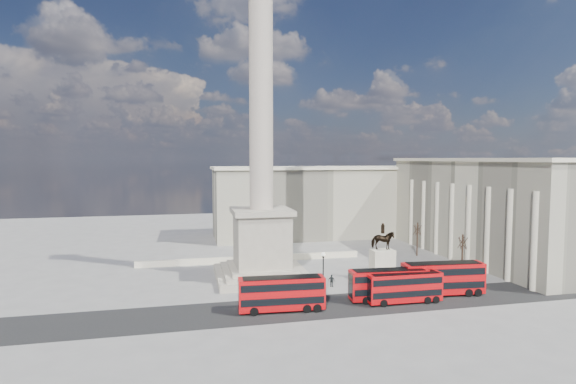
% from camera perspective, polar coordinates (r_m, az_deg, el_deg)
% --- Properties ---
extents(ground, '(180.00, 180.00, 0.00)m').
position_cam_1_polar(ground, '(66.26, -2.62, -11.94)').
color(ground, gray).
rests_on(ground, ground).
extents(asphalt_road, '(120.00, 9.00, 0.01)m').
position_cam_1_polar(asphalt_road, '(58.10, 4.21, -14.30)').
color(asphalt_road, '#272727').
rests_on(asphalt_road, ground).
extents(nelsons_column, '(14.00, 14.00, 49.85)m').
position_cam_1_polar(nelsons_column, '(68.79, -3.39, -0.39)').
color(nelsons_column, '#AAA28E').
rests_on(nelsons_column, ground).
extents(balustrade_wall, '(40.00, 0.60, 1.10)m').
position_cam_1_polar(balustrade_wall, '(81.43, -4.64, -8.48)').
color(balustrade_wall, beige).
rests_on(balustrade_wall, ground).
extents(building_east, '(19.00, 46.00, 18.60)m').
position_cam_1_polar(building_east, '(92.31, 24.80, -1.83)').
color(building_east, beige).
rests_on(building_east, ground).
extents(building_northeast, '(51.00, 17.00, 16.60)m').
position_cam_1_polar(building_northeast, '(107.76, 4.08, -1.16)').
color(building_northeast, beige).
rests_on(building_northeast, ground).
extents(red_bus_a, '(10.54, 3.04, 4.22)m').
position_cam_1_polar(red_bus_a, '(55.64, -0.74, -12.74)').
color(red_bus_a, red).
rests_on(red_bus_a, ground).
extents(red_bus_b, '(9.79, 2.49, 3.95)m').
position_cam_1_polar(red_bus_b, '(60.57, 14.58, -11.60)').
color(red_bus_b, red).
rests_on(red_bus_b, ground).
extents(red_bus_c, '(10.38, 3.11, 4.15)m').
position_cam_1_polar(red_bus_c, '(60.97, 12.71, -11.36)').
color(red_bus_c, red).
rests_on(red_bus_c, ground).
extents(red_bus_d, '(11.24, 3.47, 4.49)m').
position_cam_1_polar(red_bus_d, '(65.19, 19.14, -10.30)').
color(red_bus_d, red).
rests_on(red_bus_d, ground).
extents(victorian_lamp, '(0.51, 0.51, 5.99)m').
position_cam_1_polar(victorian_lamp, '(61.14, 4.49, -9.91)').
color(victorian_lamp, black).
rests_on(victorian_lamp, ground).
extents(equestrian_statue, '(4.25, 3.18, 8.78)m').
position_cam_1_polar(equestrian_statue, '(70.50, 11.89, -8.46)').
color(equestrian_statue, beige).
rests_on(equestrian_statue, ground).
extents(bare_tree_near, '(1.59, 1.59, 6.96)m').
position_cam_1_polar(bare_tree_near, '(81.73, 27.00, -5.36)').
color(bare_tree_near, '#332319').
rests_on(bare_tree_near, ground).
extents(bare_tree_mid, '(1.75, 1.75, 6.63)m').
position_cam_1_polar(bare_tree_mid, '(77.90, 21.30, -5.84)').
color(bare_tree_mid, '#332319').
rests_on(bare_tree_mid, ground).
extents(bare_tree_far, '(1.64, 1.64, 6.69)m').
position_cam_1_polar(bare_tree_far, '(88.89, 16.12, -4.46)').
color(bare_tree_far, '#332319').
rests_on(bare_tree_far, ground).
extents(pedestrian_walking, '(0.65, 0.50, 1.57)m').
position_cam_1_polar(pedestrian_walking, '(67.87, 15.09, -11.01)').
color(pedestrian_walking, black).
rests_on(pedestrian_walking, ground).
extents(pedestrian_standing, '(1.02, 0.86, 1.85)m').
position_cam_1_polar(pedestrian_standing, '(69.97, 19.55, -10.52)').
color(pedestrian_standing, black).
rests_on(pedestrian_standing, ground).
extents(pedestrian_crossing, '(1.09, 1.06, 1.83)m').
position_cam_1_polar(pedestrian_crossing, '(66.22, 5.58, -11.15)').
color(pedestrian_crossing, black).
rests_on(pedestrian_crossing, ground).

